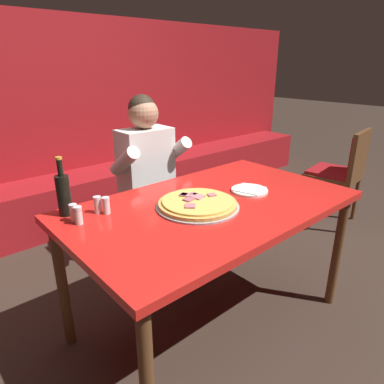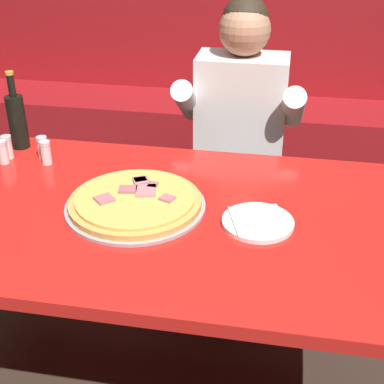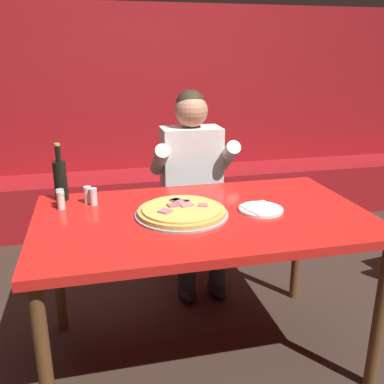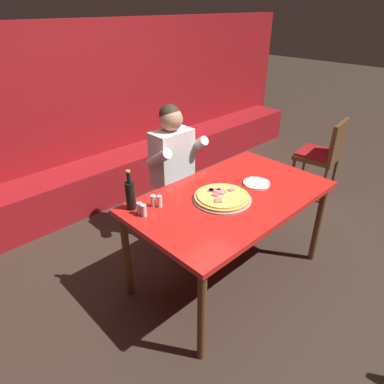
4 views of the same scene
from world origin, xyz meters
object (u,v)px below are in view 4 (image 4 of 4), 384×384
Objects in this scene: plate_white_paper at (257,183)px; shaker_parmesan at (160,202)px; main_dining_table at (231,204)px; dining_chair_far_right at (325,151)px; shaker_red_pepper_flakes at (153,201)px; shaker_oregano at (144,211)px; beer_bottle at (130,195)px; pizza at (222,197)px; shaker_black_pepper at (140,209)px; diner_seated_blue_shirt at (178,168)px.

shaker_parmesan is at bearing 160.71° from plate_white_paper.
dining_chair_far_right is (1.87, 0.18, -0.16)m from main_dining_table.
shaker_red_pepper_flakes is 0.09× the size of dining_chair_far_right.
shaker_red_pepper_flakes is 1.00× the size of shaker_oregano.
main_dining_table is at bearing -28.31° from shaker_red_pepper_flakes.
beer_bottle reaches higher than shaker_parmesan.
pizza is 2.00m from dining_chair_far_right.
shaker_parmesan reaches higher than main_dining_table.
shaker_parmesan is at bearing -7.22° from shaker_black_pepper.
dining_chair_far_right reaches higher than pizza.
main_dining_table is 0.76m from diner_seated_blue_shirt.
beer_bottle is at bearing 175.77° from dining_chair_far_right.
pizza is 0.60m from shaker_black_pepper.
plate_white_paper is 0.23× the size of dining_chair_far_right.
dining_chair_far_right reaches higher than shaker_oregano.
main_dining_table is at bearing -4.18° from pizza.
beer_bottle is at bearing 146.93° from shaker_red_pepper_flakes.
beer_bottle is 0.17m from shaker_red_pepper_flakes.
main_dining_table is 17.92× the size of shaker_red_pepper_flakes.
main_dining_table is 3.58× the size of pizza.
shaker_parmesan is at bearing -141.21° from diner_seated_blue_shirt.
plate_white_paper is 0.79m from diner_seated_blue_shirt.
beer_bottle is at bearing 91.48° from shaker_oregano.
main_dining_table is 17.92× the size of shaker_black_pepper.
diner_seated_blue_shirt is at bearing 72.09° from pizza.
beer_bottle is 3.40× the size of shaker_parmesan.
shaker_black_pepper is at bearing 172.78° from shaker_parmesan.
shaker_black_pepper is at bearing 162.66° from plate_white_paper.
pizza is 0.58m from shaker_oregano.
dining_chair_far_right reaches higher than shaker_parmesan.
pizza is at bearing -31.21° from shaker_parmesan.
plate_white_paper is 0.85m from shaker_red_pepper_flakes.
shaker_oregano is (0.00, -0.14, -0.07)m from beer_bottle.
diner_seated_blue_shirt is at bearing 31.76° from shaker_black_pepper.
shaker_black_pepper is 0.13m from shaker_red_pepper_flakes.
beer_bottle is 3.40× the size of shaker_oregano.
plate_white_paper reaches higher than main_dining_table.
shaker_oregano is at bearing 164.94° from plate_white_paper.
main_dining_table is 0.60m from shaker_red_pepper_flakes.
dining_chair_far_right is (2.39, -0.10, -0.27)m from shaker_red_pepper_flakes.
beer_bottle is at bearing 146.95° from pizza.
beer_bottle is (-0.65, 0.36, 0.19)m from main_dining_table.
main_dining_table is at bearing -26.42° from shaker_parmesan.
shaker_red_pepper_flakes is at bearing -33.07° from beer_bottle.
shaker_red_pepper_flakes is 1.00× the size of shaker_parmesan.
diner_seated_blue_shirt reaches higher than shaker_parmesan.
diner_seated_blue_shirt is (0.63, 0.51, -0.11)m from shaker_parmesan.
beer_bottle reaches higher than shaker_black_pepper.
shaker_parmesan is (-0.39, 0.24, 0.02)m from pizza.
shaker_oregano is at bearing -172.06° from shaker_parmesan.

